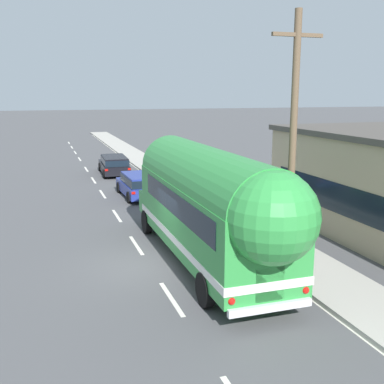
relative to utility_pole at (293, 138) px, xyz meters
name	(u,v)px	position (x,y,z in m)	size (l,w,h in m)	color
ground_plane	(149,265)	(-4.64, 1.42, -4.42)	(300.00, 300.00, 0.00)	#4C4C4F
lane_markings	(145,189)	(-1.92, 14.19, -4.42)	(4.00, 80.00, 0.01)	silver
sidewalk_slab	(195,195)	(0.43, 11.42, -4.35)	(2.41, 90.00, 0.15)	#ADA89E
utility_pole	(293,138)	(0.00, 0.00, 0.00)	(1.80, 0.24, 8.50)	brown
painted_bus	(211,203)	(-2.71, 0.51, -2.12)	(2.61, 11.90, 4.12)	#2D8C3D
car_lead	(140,184)	(-2.70, 12.07, -3.63)	(2.08, 4.32, 1.37)	navy
car_second	(114,164)	(-2.90, 20.13, -3.63)	(2.07, 4.73, 1.37)	black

